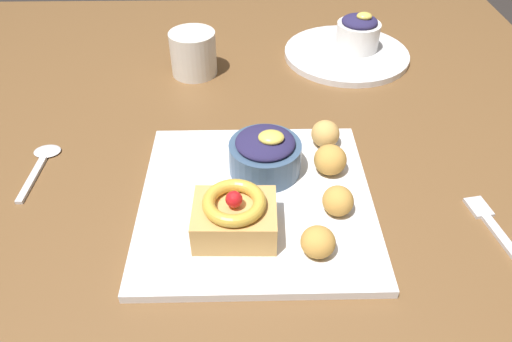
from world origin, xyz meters
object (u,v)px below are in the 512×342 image
Objects in this scene: cake_slice at (235,216)px; fritter_middle at (325,134)px; fritter_back at (338,201)px; fritter_extra at (330,160)px; spoon at (41,163)px; coffee_mug at (193,53)px; fork at (493,226)px; back_ramekin at (358,33)px; berry_ramekin at (265,154)px; back_plate at (346,54)px; fritter_front at (318,242)px; front_plate at (256,200)px.

fritter_middle is (0.13, 0.17, -0.01)m from cake_slice.
fritter_back is 0.90× the size of fritter_extra.
fritter_back is 0.32× the size of spoon.
spoon is 0.34m from coffee_mug.
back_ramekin is at bearing 1.11° from fork.
berry_ramekin is at bearing 177.32° from fritter_extra.
fritter_middle is at bearing 88.65° from fritter_extra.
back_plate is 1.92× the size of spoon.
cake_slice is 0.79× the size of fork.
back_plate is at bearing 78.94° from fritter_back.
cake_slice is at bearing 82.52° from fork.
fork is at bearing -39.85° from fritter_middle.
fritter_extra is (0.09, -0.00, -0.01)m from berry_ramekin.
fritter_middle is 0.06m from fritter_extra.
fork is (0.19, -0.10, -0.03)m from fritter_extra.
fritter_middle reaches higher than spoon.
fritter_back is 0.49× the size of coffee_mug.
coffee_mug is at bearing 101.05° from cake_slice.
fork is at bearing -76.65° from back_plate.
back_ramekin is (0.02, 0.01, 0.04)m from back_plate.
fritter_back reaches higher than fork.
fritter_front is 0.52m from back_plate.
fritter_extra is (0.03, 0.14, 0.00)m from fritter_front.
back_ramekin is (0.24, 0.49, 0.00)m from cake_slice.
front_plate is 3.60× the size of coffee_mug.
fritter_extra is at bearing -103.22° from back_plate.
back_plate is (0.19, 0.41, 0.00)m from front_plate.
fritter_middle is at bearing -84.95° from spoon.
fritter_middle is at bearing 80.25° from fritter_front.
fritter_middle reaches higher than fork.
fritter_front is at bearing -116.45° from fritter_back.
fritter_back is at bearing -43.15° from berry_ramekin.
fritter_front is at bearing -113.74° from spoon.
fritter_back is at bearing -101.06° from back_plate.
fritter_back is 0.43m from spoon.
back_plate is 2.89× the size of back_ramekin.
fritter_extra is 0.42m from spoon.
fritter_middle is 0.51× the size of back_ramekin.
fritter_back is at bearing -103.87° from spoon.
front_plate reaches higher than fork.
berry_ramekin is 0.40m from back_plate.
coffee_mug is (-0.21, 0.38, 0.01)m from fritter_back.
front_plate is 0.12m from fritter_front.
back_ramekin is 0.67× the size of spoon.
fritter_back is at bearing -103.27° from back_ramekin.
front_plate is 7.44× the size of fritter_front.
front_plate is 1.24× the size of back_plate.
berry_ramekin reaches higher than spoon.
fritter_front is 0.07m from fritter_back.
spoon is at bearing 152.27° from cake_slice.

